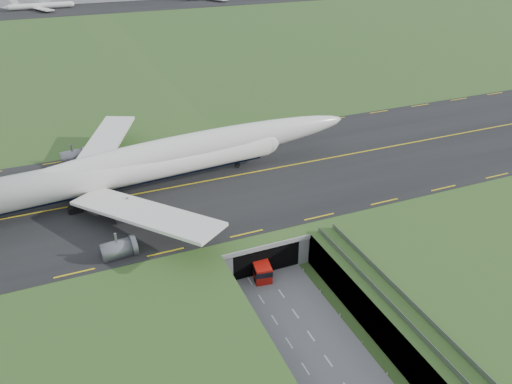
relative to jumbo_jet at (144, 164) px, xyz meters
name	(u,v)px	position (x,y,z in m)	size (l,w,h in m)	color
ground	(287,302)	(14.38, -34.72, -11.36)	(900.00, 900.00, 0.00)	#315722
airfield_deck	(287,288)	(14.38, -34.72, -8.36)	(800.00, 800.00, 6.00)	gray
trench_road	(309,334)	(14.38, -42.22, -11.26)	(12.00, 75.00, 0.20)	slate
taxiway	(218,179)	(14.38, -1.72, -5.27)	(800.00, 44.00, 0.18)	black
tunnel_portal	(247,231)	(14.38, -18.01, -8.02)	(17.00, 22.30, 6.00)	gray
guideway	(429,341)	(25.38, -53.83, -6.03)	(3.00, 53.00, 7.05)	#A8A8A3
jumbo_jet	(144,164)	(0.00, 0.00, 0.00)	(93.16, 59.98, 19.92)	white
shuttle_tram	(259,265)	(13.27, -26.21, -9.70)	(3.90, 7.68, 3.00)	#B8140C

